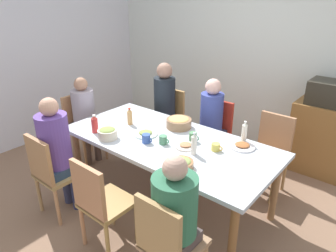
# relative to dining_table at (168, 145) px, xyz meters

# --- Properties ---
(ground_plane) EXTENTS (6.06, 6.06, 0.00)m
(ground_plane) POSITION_rel_dining_table_xyz_m (0.00, 0.00, -0.68)
(ground_plane) COLOR #84634C
(wall_back) EXTENTS (5.29, 0.12, 2.60)m
(wall_back) POSITION_rel_dining_table_xyz_m (0.00, 1.99, 0.62)
(wall_back) COLOR silver
(wall_back) RESTS_ON ground_plane
(wall_left) EXTENTS (0.12, 4.11, 2.60)m
(wall_left) POSITION_rel_dining_table_xyz_m (-2.59, 0.00, 0.62)
(wall_left) COLOR silver
(wall_left) RESTS_ON ground_plane
(dining_table) EXTENTS (2.22, 1.05, 0.75)m
(dining_table) POSITION_rel_dining_table_xyz_m (0.00, 0.00, 0.00)
(dining_table) COLOR silver
(dining_table) RESTS_ON ground_plane
(chair_0) EXTENTS (0.40, 0.40, 0.90)m
(chair_0) POSITION_rel_dining_table_xyz_m (0.74, -0.90, -0.17)
(chair_0) COLOR #A37C59
(chair_0) RESTS_ON ground_plane
(person_0) EXTENTS (0.32, 0.32, 1.17)m
(person_0) POSITION_rel_dining_table_xyz_m (0.74, -0.81, 0.03)
(person_0) COLOR #444148
(person_0) RESTS_ON ground_plane
(chair_1) EXTENTS (0.40, 0.40, 0.90)m
(chair_1) POSITION_rel_dining_table_xyz_m (-0.74, -0.90, -0.17)
(chair_1) COLOR #A78450
(chair_1) RESTS_ON ground_plane
(person_1) EXTENTS (0.30, 0.30, 1.25)m
(person_1) POSITION_rel_dining_table_xyz_m (-0.74, -0.81, 0.06)
(person_1) COLOR #30324F
(person_1) RESTS_ON ground_plane
(chair_2) EXTENTS (0.40, 0.40, 0.90)m
(chair_2) POSITION_rel_dining_table_xyz_m (-1.49, 0.00, -0.17)
(chair_2) COLOR #A9844A
(chair_2) RESTS_ON ground_plane
(person_2) EXTENTS (0.30, 0.30, 1.16)m
(person_2) POSITION_rel_dining_table_xyz_m (-1.40, 0.00, 0.01)
(person_2) COLOR brown
(person_2) RESTS_ON ground_plane
(chair_3) EXTENTS (0.40, 0.40, 0.90)m
(chair_3) POSITION_rel_dining_table_xyz_m (-0.74, 0.90, -0.17)
(chair_3) COLOR #A77E53
(chair_3) RESTS_ON ground_plane
(person_3) EXTENTS (0.30, 0.30, 1.29)m
(person_3) POSITION_rel_dining_table_xyz_m (-0.74, 0.81, 0.09)
(person_3) COLOR brown
(person_3) RESTS_ON ground_plane
(chair_4) EXTENTS (0.40, 0.40, 0.90)m
(chair_4) POSITION_rel_dining_table_xyz_m (0.74, 0.90, -0.17)
(chair_4) COLOR #B27D48
(chair_4) RESTS_ON ground_plane
(chair_5) EXTENTS (0.40, 0.40, 0.90)m
(chair_5) POSITION_rel_dining_table_xyz_m (0.00, 0.90, -0.17)
(chair_5) COLOR #AF2721
(chair_5) RESTS_ON ground_plane
(person_5) EXTENTS (0.30, 0.30, 1.21)m
(person_5) POSITION_rel_dining_table_xyz_m (-0.00, 0.81, 0.03)
(person_5) COLOR #24304F
(person_5) RESTS_ON ground_plane
(chair_6) EXTENTS (0.40, 0.40, 0.90)m
(chair_6) POSITION_rel_dining_table_xyz_m (0.00, -0.90, -0.17)
(chair_6) COLOR #A58047
(chair_6) RESTS_ON ground_plane
(plate_0) EXTENTS (0.21, 0.21, 0.04)m
(plate_0) POSITION_rel_dining_table_xyz_m (0.24, -0.02, 0.08)
(plate_0) COLOR silver
(plate_0) RESTS_ON dining_table
(plate_1) EXTENTS (0.25, 0.25, 0.04)m
(plate_1) POSITION_rel_dining_table_xyz_m (0.66, 0.33, 0.08)
(plate_1) COLOR white
(plate_1) RESTS_ON dining_table
(plate_2) EXTENTS (0.25, 0.25, 0.04)m
(plate_2) POSITION_rel_dining_table_xyz_m (-0.26, -0.06, 0.08)
(plate_2) COLOR white
(plate_2) RESTS_ON dining_table
(bowl_0) EXTENTS (0.21, 0.21, 0.08)m
(bowl_0) POSITION_rel_dining_table_xyz_m (0.43, -0.35, 0.11)
(bowl_0) COLOR #9A6942
(bowl_0) RESTS_ON dining_table
(bowl_1) EXTENTS (0.28, 0.28, 0.12)m
(bowl_1) POSITION_rel_dining_table_xyz_m (-0.10, 0.31, 0.13)
(bowl_1) COLOR #946C4C
(bowl_1) RESTS_ON dining_table
(bowl_2) EXTENTS (0.20, 0.20, 0.11)m
(bowl_2) POSITION_rel_dining_table_xyz_m (-0.50, -0.37, 0.13)
(bowl_2) COLOR beige
(bowl_2) RESTS_ON dining_table
(cup_0) EXTENTS (0.12, 0.08, 0.07)m
(cup_0) POSITION_rel_dining_table_xyz_m (0.50, 0.11, 0.11)
(cup_0) COLOR #E1CB54
(cup_0) RESTS_ON dining_table
(cup_1) EXTENTS (0.11, 0.08, 0.09)m
(cup_1) POSITION_rel_dining_table_xyz_m (0.03, -0.10, 0.11)
(cup_1) COLOR #4E8863
(cup_1) RESTS_ON dining_table
(cup_2) EXTENTS (0.12, 0.08, 0.09)m
(cup_2) POSITION_rel_dining_table_xyz_m (-0.12, -0.19, 0.11)
(cup_2) COLOR #3654A3
(cup_2) RESTS_ON dining_table
(cup_3) EXTENTS (0.11, 0.08, 0.10)m
(cup_3) POSITION_rel_dining_table_xyz_m (0.22, 0.13, 0.12)
(cup_3) COLOR #4E8458
(cup_3) RESTS_ON dining_table
(bottle_0) EXTENTS (0.06, 0.06, 0.19)m
(bottle_0) POSITION_rel_dining_table_xyz_m (-0.58, 0.03, 0.16)
(bottle_0) COLOR tan
(bottle_0) RESTS_ON dining_table
(bottle_1) EXTENTS (0.07, 0.07, 0.20)m
(bottle_1) POSITION_rel_dining_table_xyz_m (-0.71, -0.36, 0.16)
(bottle_1) COLOR red
(bottle_1) RESTS_ON dining_table
(bottle_2) EXTENTS (0.05, 0.05, 0.23)m
(bottle_2) POSITION_rel_dining_table_xyz_m (0.62, 0.43, 0.18)
(bottle_2) COLOR silver
(bottle_2) RESTS_ON dining_table
(bottle_3) EXTENTS (0.05, 0.05, 0.22)m
(bottle_3) POSITION_rel_dining_table_xyz_m (0.38, -0.08, 0.17)
(bottle_3) COLOR silver
(bottle_3) RESTS_ON dining_table
(side_cabinet) EXTENTS (0.70, 0.44, 0.90)m
(side_cabinet) POSITION_rel_dining_table_xyz_m (1.07, 1.69, -0.23)
(side_cabinet) COLOR brown
(side_cabinet) RESTS_ON ground_plane
(microwave) EXTENTS (0.48, 0.36, 0.28)m
(microwave) POSITION_rel_dining_table_xyz_m (1.07, 1.69, 0.36)
(microwave) COLOR #2C281F
(microwave) RESTS_ON side_cabinet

